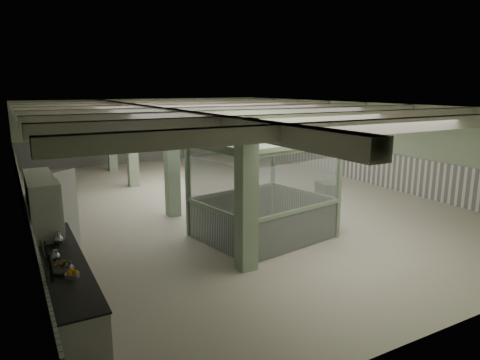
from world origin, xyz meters
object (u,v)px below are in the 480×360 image
walkin_cooler (45,220)px  guard_booth (263,172)px  prep_counter (63,281)px  filing_cabinet (326,205)px

walkin_cooler → guard_booth: size_ratio=0.61×
prep_counter → filing_cabinet: size_ratio=3.54×
guard_booth → walkin_cooler: bearing=161.5°
prep_counter → guard_booth: guard_booth is taller
prep_counter → walkin_cooler: bearing=92.1°
walkin_cooler → filing_cabinet: size_ratio=1.71×
walkin_cooler → filing_cabinet: (7.81, -1.12, -0.40)m
guard_booth → prep_counter: bearing=-175.8°
prep_counter → guard_booth: (5.59, 1.37, 1.45)m
prep_counter → guard_booth: size_ratio=1.26×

